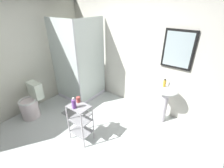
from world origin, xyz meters
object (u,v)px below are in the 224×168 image
(conditioner_bottle_purple, at_px, (74,104))
(shower_stall, at_px, (81,81))
(storage_cart, at_px, (80,120))
(hand_soap_bottle, at_px, (165,83))
(bath_mat, at_px, (77,113))
(pedestal_sink, at_px, (165,98))
(rinse_cup, at_px, (78,100))
(toilet, at_px, (31,104))

(conditioner_bottle_purple, bearing_deg, shower_stall, 133.58)
(shower_stall, bearing_deg, storage_cart, -43.95)
(hand_soap_bottle, height_order, bath_mat, hand_soap_bottle)
(conditioner_bottle_purple, bearing_deg, bath_mat, 140.43)
(shower_stall, relative_size, conditioner_bottle_purple, 10.40)
(shower_stall, xyz_separation_m, pedestal_sink, (2.10, 0.31, 0.12))
(rinse_cup, bearing_deg, shower_stall, 135.90)
(storage_cart, bearing_deg, shower_stall, 136.05)
(rinse_cup, xyz_separation_m, bath_mat, (-0.55, 0.35, -0.78))
(shower_stall, height_order, bath_mat, shower_stall)
(toilet, bearing_deg, storage_cart, 6.79)
(pedestal_sink, relative_size, conditioner_bottle_purple, 4.21)
(toilet, height_order, bath_mat, toilet)
(hand_soap_bottle, xyz_separation_m, bath_mat, (-1.58, -0.94, -0.87))
(hand_soap_bottle, bearing_deg, storage_cart, -124.43)
(bath_mat, bearing_deg, hand_soap_bottle, 30.77)
(storage_cart, xyz_separation_m, hand_soap_bottle, (0.95, 1.38, 0.45))
(toilet, bearing_deg, shower_stall, 76.62)
(shower_stall, bearing_deg, toilet, -103.38)
(storage_cart, bearing_deg, rinse_cup, 137.69)
(toilet, distance_m, hand_soap_bottle, 2.85)
(storage_cart, distance_m, hand_soap_bottle, 1.73)
(storage_cart, bearing_deg, toilet, -173.21)
(rinse_cup, bearing_deg, pedestal_sink, 49.24)
(bath_mat, bearing_deg, rinse_cup, -32.94)
(pedestal_sink, xyz_separation_m, hand_soap_bottle, (-0.06, 0.02, 0.30))
(toilet, height_order, hand_soap_bottle, hand_soap_bottle)
(toilet, bearing_deg, bath_mat, 39.06)
(pedestal_sink, bearing_deg, storage_cart, -126.54)
(storage_cart, bearing_deg, bath_mat, 145.55)
(pedestal_sink, xyz_separation_m, rinse_cup, (-1.10, -1.28, 0.21))
(shower_stall, relative_size, toilet, 2.63)
(shower_stall, distance_m, rinse_cup, 1.43)
(shower_stall, height_order, toilet, shower_stall)
(pedestal_sink, distance_m, bath_mat, 1.97)
(pedestal_sink, relative_size, toilet, 1.07)
(toilet, relative_size, rinse_cup, 7.93)
(storage_cart, xyz_separation_m, rinse_cup, (-0.09, 0.08, 0.35))
(pedestal_sink, relative_size, hand_soap_bottle, 5.01)
(storage_cart, relative_size, bath_mat, 1.23)
(shower_stall, bearing_deg, conditioner_bottle_purple, -46.42)
(shower_stall, relative_size, rinse_cup, 20.87)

